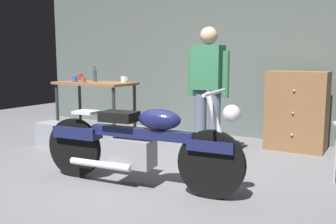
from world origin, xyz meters
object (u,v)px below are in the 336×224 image
(storage_bin, at_px, (54,134))
(mug_red_diner, at_px, (81,77))
(mug_blue_enamel, at_px, (75,79))
(mug_white_ceramic, at_px, (124,79))
(bottle, at_px, (95,76))
(wooden_dresser, at_px, (297,111))
(motorcycle, at_px, (138,143))
(person_standing, at_px, (208,86))
(mug_brown_stoneware, at_px, (83,80))

(storage_bin, distance_m, mug_red_diner, 1.31)
(mug_blue_enamel, relative_size, mug_red_diner, 0.98)
(mug_white_ceramic, distance_m, bottle, 0.51)
(wooden_dresser, distance_m, mug_red_diner, 3.56)
(motorcycle, bearing_deg, bottle, 134.44)
(person_standing, distance_m, storage_bin, 2.41)
(bottle, bearing_deg, storage_bin, -96.09)
(storage_bin, xyz_separation_m, mug_red_diner, (-0.38, 0.99, 0.78))
(mug_red_diner, distance_m, mug_brown_stoneware, 0.60)
(mug_brown_stoneware, distance_m, mug_white_ceramic, 0.63)
(motorcycle, bearing_deg, mug_brown_stoneware, 139.06)
(person_standing, relative_size, mug_brown_stoneware, 15.91)
(mug_brown_stoneware, relative_size, bottle, 0.44)
(motorcycle, xyz_separation_m, wooden_dresser, (1.01, 2.39, 0.10))
(mug_brown_stoneware, bearing_deg, storage_bin, -96.19)
(wooden_dresser, xyz_separation_m, storage_bin, (-3.11, -1.58, -0.38))
(mug_blue_enamel, height_order, mug_brown_stoneware, same)
(mug_blue_enamel, distance_m, mug_brown_stoneware, 0.21)
(wooden_dresser, bearing_deg, mug_white_ceramic, -166.08)
(mug_red_diner, xyz_separation_m, bottle, (0.47, -0.16, 0.04))
(wooden_dresser, bearing_deg, person_standing, -132.95)
(storage_bin, distance_m, mug_brown_stoneware, 0.97)
(person_standing, xyz_separation_m, mug_brown_stoneware, (-2.14, -0.01, 0.02))
(mug_brown_stoneware, xyz_separation_m, mug_white_ceramic, (0.52, 0.36, 0.00))
(person_standing, height_order, mug_blue_enamel, person_standing)
(storage_bin, relative_size, bottle, 1.83)
(wooden_dresser, relative_size, storage_bin, 2.50)
(storage_bin, xyz_separation_m, mug_blue_enamel, (-0.14, 0.61, 0.77))
(motorcycle, bearing_deg, person_standing, 79.46)
(motorcycle, distance_m, bottle, 2.65)
(person_standing, distance_m, mug_blue_enamel, 2.35)
(person_standing, relative_size, mug_blue_enamel, 14.56)
(mug_red_diner, relative_size, mug_white_ceramic, 0.96)
(person_standing, distance_m, bottle, 2.13)
(wooden_dresser, height_order, bottle, bottle)
(motorcycle, bearing_deg, mug_blue_enamel, 141.09)
(storage_bin, bearing_deg, motorcycle, -21.09)
(mug_white_ceramic, bearing_deg, bottle, -165.82)
(person_standing, xyz_separation_m, mug_red_diner, (-2.58, 0.39, 0.03))
(mug_brown_stoneware, bearing_deg, bottle, 84.17)
(mug_white_ceramic, bearing_deg, mug_red_diner, 177.70)
(motorcycle, height_order, wooden_dresser, wooden_dresser)
(wooden_dresser, xyz_separation_m, bottle, (-3.03, -0.75, 0.45))
(person_standing, relative_size, wooden_dresser, 1.52)
(storage_bin, bearing_deg, mug_red_diner, 110.99)
(mug_blue_enamel, xyz_separation_m, bottle, (0.23, 0.21, 0.05))
(person_standing, distance_m, mug_red_diner, 2.61)
(motorcycle, relative_size, storage_bin, 4.96)
(motorcycle, xyz_separation_m, person_standing, (0.10, 1.41, 0.48))
(mug_blue_enamel, bearing_deg, mug_brown_stoneware, -7.57)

